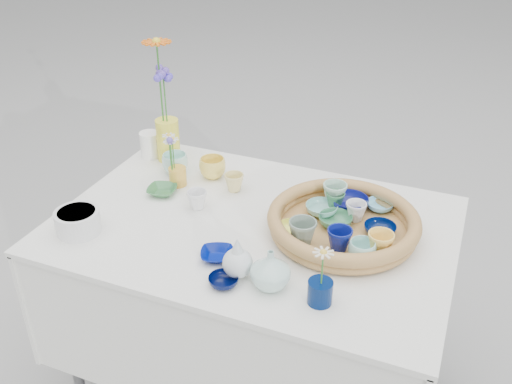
% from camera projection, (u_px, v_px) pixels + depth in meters
% --- Properties ---
extents(wicker_tray, '(0.47, 0.47, 0.08)m').
position_uv_depth(wicker_tray, '(343.00, 223.00, 1.77)').
color(wicker_tray, olive).
rests_on(wicker_tray, display_table).
extents(tray_ceramic_0, '(0.14, 0.14, 0.04)m').
position_uv_depth(tray_ceramic_0, '(350.00, 203.00, 1.87)').
color(tray_ceramic_0, navy).
rests_on(tray_ceramic_0, wicker_tray).
extents(tray_ceramic_1, '(0.11, 0.11, 0.03)m').
position_uv_depth(tray_ceramic_1, '(380.00, 230.00, 1.74)').
color(tray_ceramic_1, '#011144').
rests_on(tray_ceramic_1, wicker_tray).
extents(tray_ceramic_2, '(0.09, 0.09, 0.07)m').
position_uv_depth(tray_ceramic_2, '(380.00, 244.00, 1.64)').
color(tray_ceramic_2, '#FFCC5B').
rests_on(tray_ceramic_2, wicker_tray).
extents(tray_ceramic_3, '(0.11, 0.11, 0.03)m').
position_uv_depth(tray_ceramic_3, '(335.00, 221.00, 1.78)').
color(tray_ceramic_3, '#3E7F57').
rests_on(tray_ceramic_3, wicker_tray).
extents(tray_ceramic_4, '(0.10, 0.10, 0.08)m').
position_uv_depth(tray_ceramic_4, '(302.00, 233.00, 1.69)').
color(tray_ceramic_4, slate).
rests_on(tray_ceramic_4, wicker_tray).
extents(tray_ceramic_5, '(0.11, 0.11, 0.03)m').
position_uv_depth(tray_ceramic_5, '(322.00, 209.00, 1.84)').
color(tray_ceramic_5, '#7CB9B1').
rests_on(tray_ceramic_5, wicker_tray).
extents(tray_ceramic_6, '(0.10, 0.10, 0.08)m').
position_uv_depth(tray_ceramic_6, '(335.00, 194.00, 1.89)').
color(tray_ceramic_6, '#AAD6BD').
rests_on(tray_ceramic_6, wicker_tray).
extents(tray_ceramic_7, '(0.07, 0.07, 0.06)m').
position_uv_depth(tray_ceramic_7, '(356.00, 211.00, 1.80)').
color(tray_ceramic_7, white).
rests_on(tray_ceramic_7, wicker_tray).
extents(tray_ceramic_8, '(0.11, 0.11, 0.03)m').
position_uv_depth(tray_ceramic_8, '(380.00, 206.00, 1.87)').
color(tray_ceramic_8, '#76C4EB').
rests_on(tray_ceramic_8, wicker_tray).
extents(tray_ceramic_9, '(0.09, 0.09, 0.07)m').
position_uv_depth(tray_ceramic_9, '(339.00, 240.00, 1.66)').
color(tray_ceramic_9, navy).
rests_on(tray_ceramic_9, wicker_tray).
extents(tray_ceramic_10, '(0.11, 0.11, 0.03)m').
position_uv_depth(tray_ceramic_10, '(291.00, 229.00, 1.75)').
color(tray_ceramic_10, '#FCFF5D').
rests_on(tray_ceramic_10, wicker_tray).
extents(tray_ceramic_11, '(0.09, 0.09, 0.06)m').
position_uv_depth(tray_ceramic_11, '(362.00, 251.00, 1.62)').
color(tray_ceramic_11, '#94D5CF').
rests_on(tray_ceramic_11, wicker_tray).
extents(tray_ceramic_12, '(0.08, 0.08, 0.06)m').
position_uv_depth(tray_ceramic_12, '(335.00, 201.00, 1.87)').
color(tray_ceramic_12, '#327346').
rests_on(tray_ceramic_12, wicker_tray).
extents(loose_ceramic_0, '(0.11, 0.11, 0.08)m').
position_uv_depth(loose_ceramic_0, '(213.00, 168.00, 2.08)').
color(loose_ceramic_0, '#F6D555').
rests_on(loose_ceramic_0, display_table).
extents(loose_ceramic_1, '(0.09, 0.09, 0.06)m').
position_uv_depth(loose_ceramic_1, '(234.00, 182.00, 2.00)').
color(loose_ceramic_1, '#E8D581').
rests_on(loose_ceramic_1, display_table).
extents(loose_ceramic_2, '(0.12, 0.12, 0.02)m').
position_uv_depth(loose_ceramic_2, '(162.00, 191.00, 1.99)').
color(loose_ceramic_2, '#36733F').
rests_on(loose_ceramic_2, display_table).
extents(loose_ceramic_3, '(0.08, 0.08, 0.06)m').
position_uv_depth(loose_ceramic_3, '(197.00, 200.00, 1.90)').
color(loose_ceramic_3, white).
rests_on(loose_ceramic_3, display_table).
extents(loose_ceramic_4, '(0.13, 0.13, 0.02)m').
position_uv_depth(loose_ceramic_4, '(217.00, 255.00, 1.67)').
color(loose_ceramic_4, '#001076').
rests_on(loose_ceramic_4, display_table).
extents(loose_ceramic_5, '(0.13, 0.13, 0.08)m').
position_uv_depth(loose_ceramic_5, '(175.00, 163.00, 2.12)').
color(loose_ceramic_5, '#B7EEDF').
rests_on(loose_ceramic_5, display_table).
extents(loose_ceramic_6, '(0.11, 0.11, 0.03)m').
position_uv_depth(loose_ceramic_6, '(223.00, 281.00, 1.56)').
color(loose_ceramic_6, '#020830').
rests_on(loose_ceramic_6, display_table).
extents(fluted_bowl, '(0.18, 0.18, 0.07)m').
position_uv_depth(fluted_bowl, '(78.00, 221.00, 1.78)').
color(fluted_bowl, silver).
rests_on(fluted_bowl, display_table).
extents(bud_vase_paleblue, '(0.10, 0.10, 0.13)m').
position_uv_depth(bud_vase_paleblue, '(238.00, 256.00, 1.57)').
color(bud_vase_paleblue, silver).
rests_on(bud_vase_paleblue, display_table).
extents(bud_vase_seafoam, '(0.14, 0.14, 0.12)m').
position_uv_depth(bud_vase_seafoam, '(270.00, 269.00, 1.54)').
color(bud_vase_seafoam, silver).
rests_on(bud_vase_seafoam, display_table).
extents(bud_vase_cobalt, '(0.08, 0.08, 0.07)m').
position_uv_depth(bud_vase_cobalt, '(320.00, 292.00, 1.49)').
color(bud_vase_cobalt, '#011645').
rests_on(bud_vase_cobalt, display_table).
extents(single_daisy, '(0.08, 0.08, 0.12)m').
position_uv_depth(single_daisy, '(322.00, 268.00, 1.45)').
color(single_daisy, beige).
rests_on(single_daisy, bud_vase_cobalt).
extents(tall_vase_yellow, '(0.10, 0.10, 0.17)m').
position_uv_depth(tall_vase_yellow, '(168.00, 140.00, 2.19)').
color(tall_vase_yellow, yellow).
rests_on(tall_vase_yellow, display_table).
extents(gerbera, '(0.14, 0.14, 0.32)m').
position_uv_depth(gerbera, '(160.00, 83.00, 2.06)').
color(gerbera, orange).
rests_on(gerbera, tall_vase_yellow).
extents(hydrangea, '(0.07, 0.07, 0.25)m').
position_uv_depth(hydrangea, '(165.00, 99.00, 2.09)').
color(hydrangea, '#5341D0').
rests_on(hydrangea, tall_vase_yellow).
extents(white_pitcher, '(0.11, 0.08, 0.10)m').
position_uv_depth(white_pitcher, '(150.00, 145.00, 2.22)').
color(white_pitcher, white).
rests_on(white_pitcher, display_table).
extents(daisy_cup, '(0.08, 0.08, 0.07)m').
position_uv_depth(daisy_cup, '(178.00, 176.00, 2.04)').
color(daisy_cup, gold).
rests_on(daisy_cup, display_table).
extents(daisy_posy, '(0.08, 0.08, 0.14)m').
position_uv_depth(daisy_posy, '(172.00, 151.00, 1.98)').
color(daisy_posy, white).
rests_on(daisy_posy, daisy_cup).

